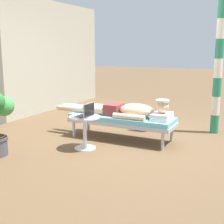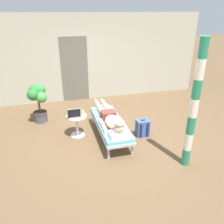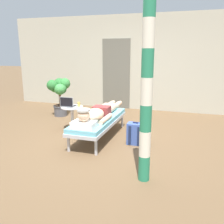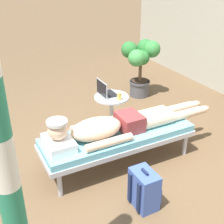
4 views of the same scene
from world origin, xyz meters
The scene contains 11 objects.
ground_plane centered at (0.00, 0.00, 0.00)m, with size 40.00×40.00×0.00m, color brown.
house_wall_back centered at (-0.09, 2.89, 1.35)m, with size 7.60×0.20×2.70m, color #B2AD99.
house_door_panel centered at (-0.55, 2.78, 1.02)m, with size 0.84×0.03×2.04m, color #625F54.
lounge_chair centered at (-0.09, 0.10, 0.35)m, with size 0.60×1.84×0.42m.
person_reclining centered at (-0.09, 0.06, 0.52)m, with size 0.53×2.17×0.33m.
side_table centered at (-0.83, 0.40, 0.36)m, with size 0.48×0.48×0.52m.
laptop centered at (-0.89, 0.34, 0.58)m, with size 0.31×0.24×0.23m.
drink_glass centered at (-0.68, 0.44, 0.57)m, with size 0.06×0.06×0.10m, color gold.
backpack centered at (0.67, -0.01, 0.20)m, with size 0.30×0.26×0.42m.
potted_plant centered at (-1.69, 1.41, 0.65)m, with size 0.48×0.63×0.99m.
porch_post centered at (1.07, -1.27, 1.20)m, with size 0.15×0.15×2.41m.
Camera 3 is at (1.57, -4.26, 1.69)m, focal length 39.37 mm.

